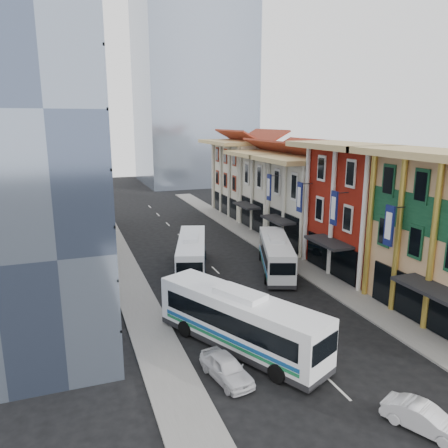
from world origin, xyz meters
name	(u,v)px	position (x,y,z in m)	size (l,w,h in m)	color
ground	(350,400)	(0.00, 0.00, 0.00)	(200.00, 200.00, 0.00)	black
sidewalk_right	(291,260)	(8.50, 22.00, 0.07)	(3.00, 90.00, 0.15)	slate
sidewalk_left	(129,280)	(-8.50, 22.00, 0.07)	(3.00, 90.00, 0.15)	slate
shophouse_red	(369,211)	(14.00, 17.00, 6.00)	(8.00, 10.00, 12.00)	maroon
shophouse_cream_near	(316,204)	(14.00, 26.50, 5.00)	(8.00, 9.00, 10.00)	silver
shophouse_cream_mid	(281,192)	(14.00, 35.50, 5.00)	(8.00, 9.00, 10.00)	silver
shophouse_cream_far	(250,179)	(14.00, 46.00, 5.50)	(8.00, 12.00, 11.00)	silver
office_tower	(5,113)	(-17.00, 19.00, 15.00)	(12.00, 26.00, 30.00)	#43506B
office_block_far	(43,182)	(-16.00, 42.00, 7.00)	(10.00, 18.00, 14.00)	gray
bus_left_near	(240,319)	(-3.47, 7.07, 2.01)	(2.93, 12.53, 4.02)	white
bus_left_far	(192,253)	(-2.22, 22.69, 1.80)	(2.63, 11.22, 3.60)	white
bus_right	(276,254)	(5.50, 19.77, 1.76)	(2.58, 11.00, 3.53)	silver
sedan_left	(226,368)	(-5.50, 4.06, 0.71)	(1.68, 4.15, 1.41)	silver
sedan_right	(424,418)	(1.87, -3.15, 0.64)	(1.34, 3.85, 1.27)	silver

